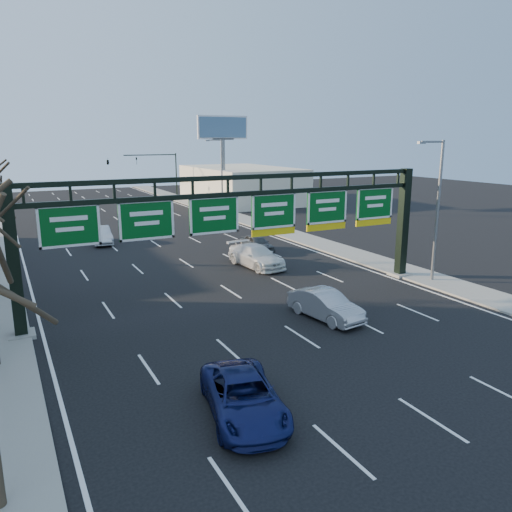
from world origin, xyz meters
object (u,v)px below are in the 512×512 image
sign_gantry (247,221)px  car_white_wagon (256,256)px  car_silver_sedan (325,305)px  car_blue_suv (244,397)px

sign_gantry → car_white_wagon: (4.04, 6.71, -3.85)m
car_silver_sedan → car_white_wagon: size_ratio=0.83×
car_blue_suv → car_white_wagon: size_ratio=0.93×
sign_gantry → car_silver_sedan: sign_gantry is taller
sign_gantry → car_white_wagon: bearing=59.0°
sign_gantry → car_blue_suv: (-5.59, -10.91, -3.94)m
car_silver_sedan → car_blue_suv: bearing=-148.7°
car_silver_sedan → car_white_wagon: car_white_wagon is taller
car_blue_suv → car_white_wagon: (9.62, 17.62, 0.09)m
car_blue_suv → sign_gantry: bearing=75.2°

